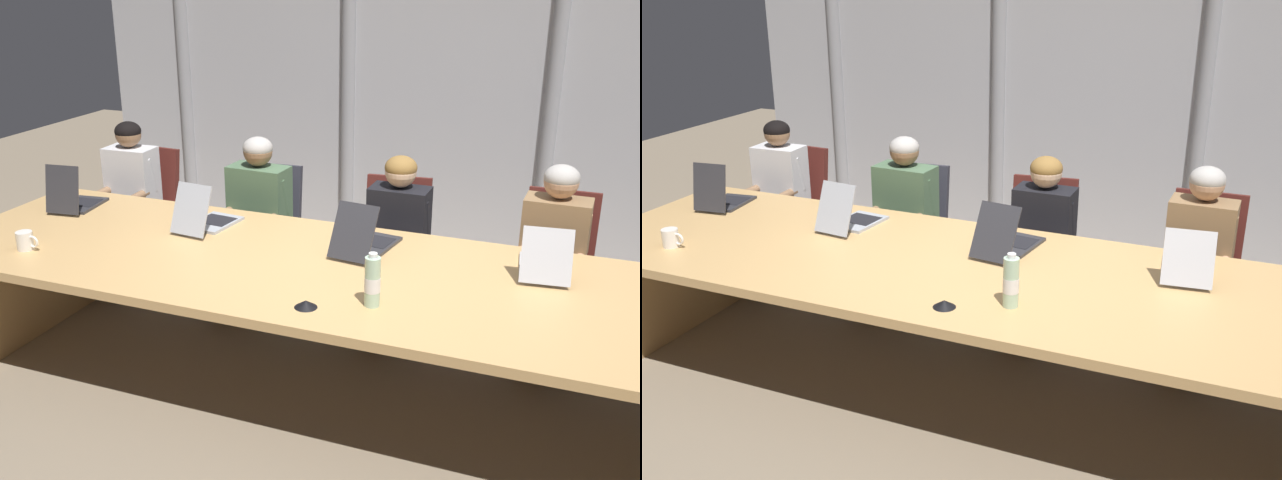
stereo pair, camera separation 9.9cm
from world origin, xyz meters
TOP-DOWN VIEW (x-y plane):
  - ground_plane at (0.00, 0.00)m, footprint 13.03×13.03m
  - conference_table at (0.00, 0.00)m, footprint 4.70×1.37m
  - curtain_backdrop at (-0.00, 2.67)m, footprint 6.51×0.17m
  - laptop_left_end at (-1.96, 0.31)m, footprint 0.28×0.41m
  - laptop_left_mid at (-0.99, 0.31)m, footprint 0.28×0.46m
  - laptop_center at (0.02, 0.32)m, footprint 0.30×0.51m
  - laptop_right_mid at (0.97, 0.36)m, footprint 0.29×0.45m
  - office_chair_left_end at (-2.00, 1.07)m, footprint 0.60×0.60m
  - office_chair_left_mid at (-0.98, 1.07)m, footprint 0.60×0.60m
  - office_chair_center at (-0.04, 1.07)m, footprint 0.60×0.60m
  - office_chair_right_mid at (0.99, 1.07)m, footprint 0.60×0.60m
  - person_left_end at (-2.00, 0.91)m, footprint 0.38×0.56m
  - person_left_mid at (-0.98, 0.91)m, footprint 0.43×0.56m
  - person_center at (0.02, 0.91)m, footprint 0.39×0.55m
  - person_right_mid at (0.97, 0.91)m, footprint 0.40×0.55m
  - water_bottle_primary at (0.26, -0.35)m, footprint 0.08×0.08m
  - coffee_mug_near at (-1.75, -0.38)m, footprint 0.14×0.09m
  - conference_mic_left_side at (-0.02, -0.48)m, footprint 0.11×0.11m

SIDE VIEW (x-z plane):
  - ground_plane at x=0.00m, z-range 0.00..0.00m
  - office_chair_left_mid at x=-0.98m, z-range -0.11..0.81m
  - office_chair_center at x=-0.04m, z-range -0.11..0.81m
  - office_chair_right_mid at x=0.99m, z-range -0.12..0.83m
  - office_chair_left_end at x=-2.00m, z-range -0.12..0.84m
  - conference_table at x=0.00m, z-range 0.25..1.01m
  - person_center at x=0.02m, z-range 0.09..1.22m
  - person_left_mid at x=-0.98m, z-range 0.09..1.26m
  - person_right_mid at x=0.97m, z-range 0.09..1.26m
  - person_left_end at x=-2.00m, z-range 0.08..1.27m
  - conference_mic_left_side at x=-0.02m, z-range 0.76..0.79m
  - coffee_mug_near at x=-1.75m, z-range 0.76..0.86m
  - laptop_right_mid at x=0.97m, z-range 0.68..0.95m
  - laptop_center at x=0.02m, z-range 0.67..0.96m
  - laptop_left_mid at x=-0.99m, z-range 0.67..0.97m
  - laptop_left_end at x=-1.96m, z-range 0.66..0.98m
  - water_bottle_primary at x=0.26m, z-range 0.75..1.01m
  - curtain_backdrop at x=0.00m, z-range 0.00..2.78m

